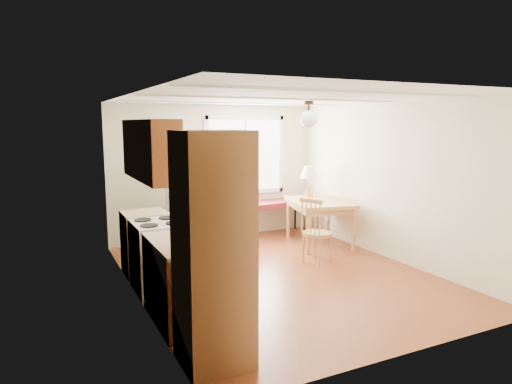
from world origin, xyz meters
TOP-DOWN VIEW (x-y plane):
  - room_shell at (0.00, 0.00)m, footprint 4.60×5.60m
  - kitchen_run at (-1.72, -0.63)m, footprint 0.65×3.40m
  - window_unit at (0.60, 2.47)m, footprint 1.64×0.05m
  - pendant_light at (0.70, 0.40)m, footprint 0.26×0.26m
  - refrigerator at (-0.72, 1.79)m, footprint 0.76×0.78m
  - bench at (1.10, 2.21)m, footprint 1.45×0.60m
  - dining_table at (1.47, 1.20)m, footprint 1.22×1.45m
  - chair at (0.74, 0.26)m, footprint 0.50×0.49m
  - table_lamp at (1.52, 1.64)m, footprint 0.33×0.33m
  - coffee_maker at (-1.72, -1.23)m, footprint 0.21×0.25m
  - kettle at (-1.77, -1.00)m, footprint 0.11×0.11m

SIDE VIEW (x-z plane):
  - chair at x=0.74m, z-range 0.07..1.09m
  - bench at x=1.10m, z-range 0.26..0.92m
  - dining_table at x=1.47m, z-range 0.29..1.09m
  - kitchen_run at x=-1.72m, z-range -0.26..1.94m
  - refrigerator at x=-0.72m, z-range 0.00..1.79m
  - kettle at x=-1.77m, z-range 0.88..1.10m
  - coffee_maker at x=-1.72m, z-range 0.86..1.18m
  - table_lamp at x=1.52m, z-range 0.92..1.50m
  - room_shell at x=0.00m, z-range -0.06..2.56m
  - window_unit at x=0.60m, z-range 0.79..2.31m
  - pendant_light at x=0.70m, z-range 2.04..2.44m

